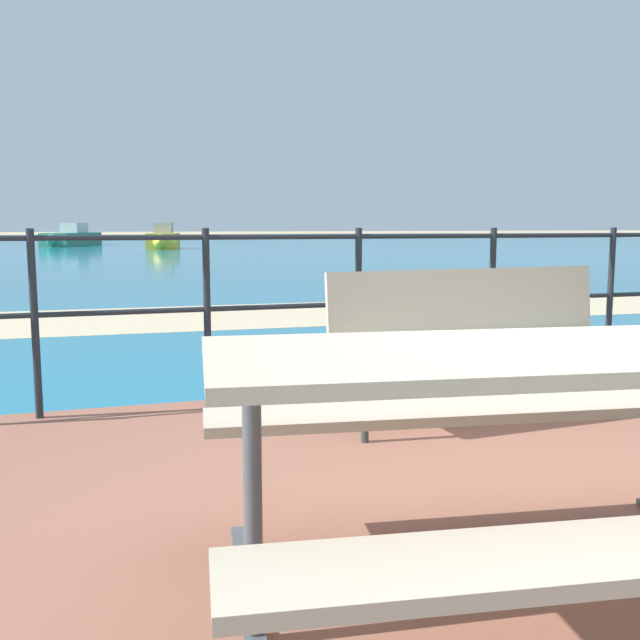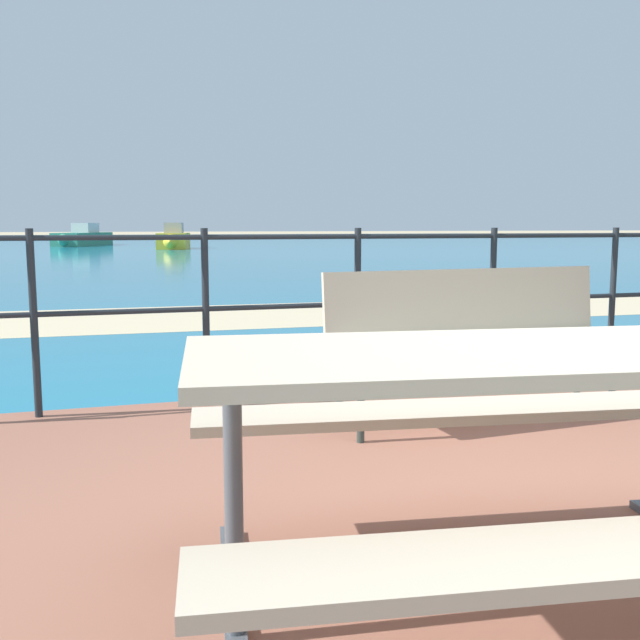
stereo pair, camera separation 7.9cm
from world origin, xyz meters
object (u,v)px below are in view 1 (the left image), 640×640
at_px(boat_mid, 163,239).
at_px(boat_near, 72,238).
at_px(park_bench, 476,326).
at_px(picnic_table, 543,413).

bearing_deg(boat_mid, boat_near, -135.81).
bearing_deg(boat_near, park_bench, 25.42).
bearing_deg(park_bench, boat_mid, 84.15).
distance_m(park_bench, boat_mid, 31.85).
bearing_deg(boat_near, picnic_table, 23.89).
bearing_deg(picnic_table, boat_near, 100.95).
bearing_deg(picnic_table, park_bench, 72.62).
xyz_separation_m(picnic_table, boat_mid, (1.98, 33.80, -0.19)).
relative_size(picnic_table, boat_near, 0.35).
distance_m(picnic_table, park_bench, 2.17).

